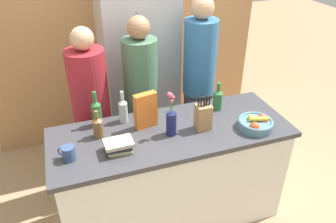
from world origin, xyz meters
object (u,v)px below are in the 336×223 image
(bottle_oil, at_px, (98,127))
(bottle_wine, at_px, (218,99))
(flower_vase, at_px, (171,121))
(person_at_sink, at_px, (91,107))
(person_in_blue, at_px, (142,95))
(book_stack, at_px, (119,146))
(person_in_red_tee, at_px, (199,77))
(cereal_box, at_px, (146,111))
(refrigerator, at_px, (139,64))
(fruit_bowl, at_px, (256,123))
(bottle_water, at_px, (123,110))
(bottle_vinegar, at_px, (97,112))
(coffee_mug, at_px, (68,153))
(knife_block, at_px, (203,116))

(bottle_oil, bearing_deg, bottle_wine, 4.37)
(flower_vase, relative_size, person_at_sink, 0.22)
(flower_vase, height_order, bottle_oil, flower_vase)
(person_at_sink, distance_m, person_in_blue, 0.45)
(bottle_oil, relative_size, bottle_wine, 0.91)
(book_stack, height_order, person_in_blue, person_in_blue)
(book_stack, distance_m, person_in_red_tee, 1.20)
(cereal_box, height_order, person_at_sink, person_at_sink)
(cereal_box, height_order, bottle_oil, cereal_box)
(refrigerator, distance_m, flower_vase, 1.22)
(fruit_bowl, xyz_separation_m, bottle_oil, (-1.16, 0.28, 0.04))
(bottle_water, bearing_deg, fruit_bowl, -24.52)
(bottle_oil, height_order, person_at_sink, person_at_sink)
(refrigerator, relative_size, bottle_vinegar, 6.62)
(bottle_water, bearing_deg, coffee_mug, -142.71)
(bottle_wine, height_order, person_in_blue, person_in_blue)
(bottle_wine, xyz_separation_m, person_at_sink, (-1.01, 0.39, -0.10))
(flower_vase, relative_size, bottle_wine, 1.47)
(refrigerator, height_order, bottle_wine, refrigerator)
(cereal_box, relative_size, bottle_wine, 1.18)
(bottle_water, height_order, person_in_red_tee, person_in_red_tee)
(bottle_wine, xyz_separation_m, person_in_blue, (-0.55, 0.40, -0.07))
(cereal_box, bearing_deg, person_at_sink, 128.98)
(refrigerator, height_order, cereal_box, refrigerator)
(refrigerator, height_order, bottle_vinegar, refrigerator)
(cereal_box, bearing_deg, knife_block, -22.58)
(bottle_oil, distance_m, person_in_red_tee, 1.17)
(bottle_oil, bearing_deg, refrigerator, 61.34)
(coffee_mug, xyz_separation_m, person_in_blue, (0.69, 0.67, -0.02))
(coffee_mug, xyz_separation_m, book_stack, (0.34, -0.02, -0.00))
(book_stack, distance_m, person_at_sink, 0.70)
(book_stack, relative_size, person_in_red_tee, 0.12)
(knife_block, distance_m, person_in_red_tee, 0.74)
(person_at_sink, bearing_deg, person_in_red_tee, 15.38)
(flower_vase, distance_m, person_in_red_tee, 0.86)
(cereal_box, height_order, book_stack, cereal_box)
(coffee_mug, bearing_deg, cereal_box, 19.69)
(fruit_bowl, distance_m, person_in_red_tee, 0.83)
(person_at_sink, bearing_deg, refrigerator, 57.71)
(coffee_mug, distance_m, person_in_blue, 0.96)
(knife_block, bearing_deg, book_stack, -173.95)
(refrigerator, bearing_deg, person_in_blue, -102.18)
(book_stack, distance_m, bottle_wine, 0.96)
(coffee_mug, distance_m, person_in_red_tee, 1.47)
(flower_vase, height_order, book_stack, flower_vase)
(flower_vase, distance_m, coffee_mug, 0.76)
(bottle_oil, bearing_deg, coffee_mug, -139.53)
(refrigerator, relative_size, bottle_water, 7.28)
(cereal_box, height_order, person_in_red_tee, person_in_red_tee)
(knife_block, bearing_deg, person_in_blue, 117.04)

